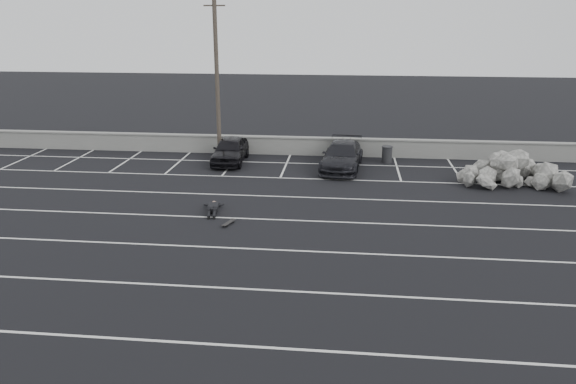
# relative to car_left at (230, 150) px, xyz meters

# --- Properties ---
(ground) EXTENTS (120.00, 120.00, 0.00)m
(ground) POSITION_rel_car_left_xyz_m (2.13, -11.83, -0.70)
(ground) COLOR black
(ground) RESTS_ON ground
(seawall) EXTENTS (50.00, 0.45, 1.06)m
(seawall) POSITION_rel_car_left_xyz_m (2.13, 2.17, -0.16)
(seawall) COLOR gray
(seawall) RESTS_ON ground
(stall_lines) EXTENTS (36.00, 20.05, 0.01)m
(stall_lines) POSITION_rel_car_left_xyz_m (2.05, -7.43, -0.70)
(stall_lines) COLOR silver
(stall_lines) RESTS_ON ground
(car_left) EXTENTS (1.74, 4.16, 1.41)m
(car_left) POSITION_rel_car_left_xyz_m (0.00, 0.00, 0.00)
(car_left) COLOR black
(car_left) RESTS_ON ground
(car_right) EXTENTS (2.44, 5.01, 1.40)m
(car_right) POSITION_rel_car_left_xyz_m (6.17, -0.73, -0.00)
(car_right) COLOR black
(car_right) RESTS_ON ground
(utility_pole) EXTENTS (1.19, 0.24, 8.90)m
(utility_pole) POSITION_rel_car_left_xyz_m (-0.91, 1.37, 3.80)
(utility_pole) COLOR #4C4238
(utility_pole) RESTS_ON ground
(trash_bin) EXTENTS (0.79, 0.79, 0.93)m
(trash_bin) POSITION_rel_car_left_xyz_m (8.63, 0.84, -0.23)
(trash_bin) COLOR #252528
(trash_bin) RESTS_ON ground
(riprap_pile) EXTENTS (5.33, 3.51, 1.11)m
(riprap_pile) POSITION_rel_car_left_xyz_m (14.61, -2.64, -0.25)
(riprap_pile) COLOR #ACA8A0
(riprap_pile) RESTS_ON ground
(person) EXTENTS (1.59, 2.54, 0.45)m
(person) POSITION_rel_car_left_xyz_m (0.91, -7.92, -0.48)
(person) COLOR black
(person) RESTS_ON ground
(skateboard) EXTENTS (0.39, 0.72, 0.08)m
(skateboard) POSITION_rel_car_left_xyz_m (1.90, -9.58, -0.64)
(skateboard) COLOR black
(skateboard) RESTS_ON ground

